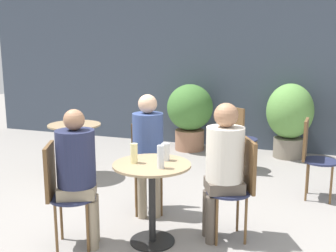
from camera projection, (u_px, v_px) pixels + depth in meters
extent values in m
cube|color=#3D4756|center=(244.00, 59.00, 6.49)|extent=(10.00, 0.06, 3.00)
cylinder|color=black|center=(152.00, 241.00, 3.44)|extent=(0.39, 0.39, 0.01)
cylinder|color=black|center=(152.00, 204.00, 3.37)|extent=(0.06, 0.06, 0.68)
cylinder|color=#997F5B|center=(152.00, 165.00, 3.31)|extent=(0.67, 0.67, 0.02)
cylinder|color=black|center=(77.00, 176.00, 5.20)|extent=(0.39, 0.39, 0.01)
cylinder|color=black|center=(76.00, 151.00, 5.13)|extent=(0.06, 0.06, 0.68)
cylinder|color=#997F5B|center=(74.00, 125.00, 5.06)|extent=(0.68, 0.68, 0.02)
cylinder|color=#232847|center=(228.00, 191.00, 3.42)|extent=(0.39, 0.39, 0.02)
cylinder|color=brown|center=(246.00, 221.00, 3.36)|extent=(0.02, 0.02, 0.43)
cylinder|color=brown|center=(238.00, 209.00, 3.60)|extent=(0.02, 0.02, 0.43)
cylinder|color=brown|center=(217.00, 222.00, 3.33)|extent=(0.02, 0.02, 0.43)
cylinder|color=brown|center=(211.00, 210.00, 3.58)|extent=(0.02, 0.02, 0.43)
cube|color=brown|center=(249.00, 165.00, 3.40)|extent=(0.17, 0.31, 0.45)
cylinder|color=#232847|center=(148.00, 171.00, 4.01)|extent=(0.39, 0.39, 0.02)
cylinder|color=brown|center=(159.00, 187.00, 4.19)|extent=(0.02, 0.02, 0.43)
cylinder|color=brown|center=(136.00, 188.00, 4.16)|extent=(0.02, 0.02, 0.43)
cylinder|color=brown|center=(161.00, 196.00, 3.94)|extent=(0.02, 0.02, 0.43)
cylinder|color=brown|center=(136.00, 197.00, 3.92)|extent=(0.02, 0.02, 0.43)
cube|color=brown|center=(147.00, 145.00, 4.13)|extent=(0.31, 0.17, 0.45)
cylinder|color=#232847|center=(73.00, 197.00, 3.29)|extent=(0.39, 0.39, 0.02)
cylinder|color=brown|center=(61.00, 217.00, 3.44)|extent=(0.02, 0.02, 0.43)
cylinder|color=brown|center=(56.00, 229.00, 3.20)|extent=(0.02, 0.02, 0.43)
cylinder|color=brown|center=(90.00, 215.00, 3.47)|extent=(0.02, 0.02, 0.43)
cylinder|color=brown|center=(88.00, 228.00, 3.22)|extent=(0.02, 0.02, 0.43)
cube|color=brown|center=(50.00, 171.00, 3.23)|extent=(0.17, 0.31, 0.45)
cylinder|color=#232847|center=(321.00, 161.00, 4.36)|extent=(0.39, 0.39, 0.02)
cylinder|color=brown|center=(308.00, 176.00, 4.56)|extent=(0.02, 0.02, 0.43)
cylinder|color=brown|center=(307.00, 182.00, 4.33)|extent=(0.02, 0.02, 0.43)
cylinder|color=brown|center=(332.00, 178.00, 4.47)|extent=(0.02, 0.02, 0.43)
cylinder|color=brown|center=(331.00, 185.00, 4.24)|extent=(0.02, 0.02, 0.43)
cube|color=brown|center=(305.00, 139.00, 4.38)|extent=(0.05, 0.33, 0.45)
cylinder|color=#232847|center=(243.00, 139.00, 5.44)|extent=(0.39, 0.39, 0.02)
cylinder|color=brown|center=(230.00, 154.00, 5.51)|extent=(0.02, 0.02, 0.43)
cylinder|color=brown|center=(243.00, 158.00, 5.31)|extent=(0.02, 0.02, 0.43)
cylinder|color=brown|center=(243.00, 152.00, 5.65)|extent=(0.02, 0.02, 0.43)
cylinder|color=brown|center=(256.00, 155.00, 5.45)|extent=(0.02, 0.02, 0.43)
cube|color=brown|center=(235.00, 124.00, 5.29)|extent=(0.29, 0.21, 0.45)
cylinder|color=brown|center=(208.00, 213.00, 3.52)|extent=(0.10, 0.10, 0.43)
cylinder|color=brown|center=(211.00, 220.00, 3.38)|extent=(0.10, 0.10, 0.43)
cube|color=brown|center=(224.00, 185.00, 3.41)|extent=(0.40, 0.38, 0.10)
cylinder|color=beige|center=(225.00, 154.00, 3.35)|extent=(0.33, 0.33, 0.46)
sphere|color=#9E7051|center=(226.00, 115.00, 3.29)|extent=(0.21, 0.21, 0.21)
cylinder|color=gray|center=(142.00, 197.00, 3.89)|extent=(0.09, 0.09, 0.43)
cylinder|color=gray|center=(156.00, 197.00, 3.91)|extent=(0.09, 0.09, 0.43)
cube|color=gray|center=(148.00, 167.00, 3.96)|extent=(0.36, 0.37, 0.09)
cylinder|color=#384C84|center=(148.00, 138.00, 3.90)|extent=(0.31, 0.31, 0.50)
sphere|color=#DBAD89|center=(148.00, 104.00, 3.84)|extent=(0.19, 0.19, 0.19)
cylinder|color=gray|center=(92.00, 225.00, 3.28)|extent=(0.10, 0.10, 0.43)
cylinder|color=gray|center=(94.00, 218.00, 3.42)|extent=(0.10, 0.10, 0.43)
cube|color=gray|center=(77.00, 190.00, 3.28)|extent=(0.39, 0.38, 0.10)
cylinder|color=#232847|center=(76.00, 158.00, 3.23)|extent=(0.32, 0.32, 0.47)
sphere|color=#9E7051|center=(74.00, 120.00, 3.17)|extent=(0.17, 0.17, 0.17)
cylinder|color=silver|center=(161.00, 157.00, 3.16)|extent=(0.06, 0.06, 0.19)
cylinder|color=silver|center=(165.00, 152.00, 3.39)|extent=(0.07, 0.07, 0.15)
cylinder|color=beige|center=(134.00, 153.00, 3.31)|extent=(0.06, 0.06, 0.17)
cylinder|color=#93664C|center=(190.00, 140.00, 6.60)|extent=(0.49, 0.49, 0.34)
ellipsoid|color=#427533|center=(190.00, 107.00, 6.50)|extent=(0.76, 0.76, 0.76)
cylinder|color=slate|center=(288.00, 148.00, 6.13)|extent=(0.44, 0.44, 0.31)
ellipsoid|color=#609947|center=(290.00, 111.00, 6.02)|extent=(0.71, 0.71, 0.85)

